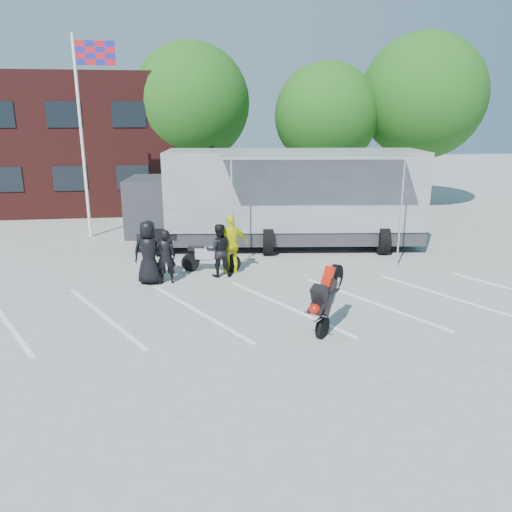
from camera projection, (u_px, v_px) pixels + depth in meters
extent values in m
plane|color=#A3A39E|center=(286.00, 322.00, 12.52)|extent=(100.00, 100.00, 0.00)
cube|color=white|center=(279.00, 307.00, 13.47)|extent=(18.09, 13.33, 0.01)
cube|color=#441815|center=(46.00, 143.00, 27.41)|extent=(18.00, 8.00, 7.00)
cylinder|color=white|center=(82.00, 140.00, 20.10)|extent=(0.12, 0.12, 8.00)
cube|color=red|center=(95.00, 53.00, 19.30)|extent=(1.50, 0.04, 0.90)
cylinder|color=#382314|center=(194.00, 179.00, 27.06)|extent=(0.50, 0.50, 3.24)
sphere|color=#145014|center=(191.00, 103.00, 25.97)|extent=(6.12, 6.12, 6.12)
cylinder|color=#382314|center=(324.00, 182.00, 27.07)|extent=(0.50, 0.50, 2.88)
sphere|color=#145014|center=(326.00, 115.00, 26.10)|extent=(5.44, 5.44, 5.44)
cylinder|color=#382314|center=(416.00, 177.00, 27.17)|extent=(0.50, 0.50, 3.42)
sphere|color=#145014|center=(423.00, 97.00, 26.02)|extent=(6.46, 6.46, 6.46)
imported|color=black|center=(149.00, 252.00, 15.11)|extent=(1.06, 0.79, 1.97)
imported|color=black|center=(166.00, 256.00, 15.19)|extent=(0.62, 0.41, 1.69)
imported|color=black|center=(219.00, 250.00, 15.82)|extent=(0.85, 0.67, 1.71)
imported|color=#E9F20C|center=(231.00, 245.00, 16.08)|extent=(1.22, 0.79, 1.94)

